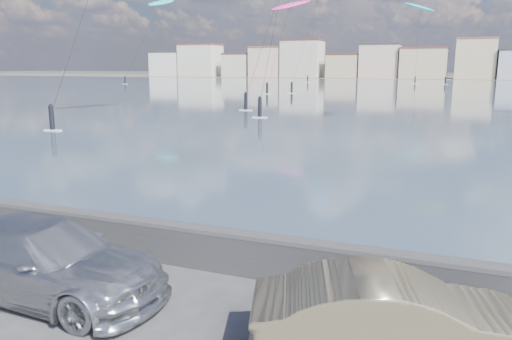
{
  "coord_description": "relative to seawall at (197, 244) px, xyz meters",
  "views": [
    {
      "loc": [
        5.45,
        -7.23,
        4.74
      ],
      "look_at": [
        1.0,
        4.0,
        2.2
      ],
      "focal_mm": 35.0,
      "sensor_mm": 36.0,
      "label": 1
    }
  ],
  "objects": [
    {
      "name": "kitesurfer_13",
      "position": [
        -71.26,
        113.05,
        20.68
      ],
      "size": [
        5.78,
        19.94,
        23.44
      ],
      "color": "#19BFBF",
      "rests_on": "ground"
    },
    {
      "name": "kitesurfer_12",
      "position": [
        -23.6,
        80.07,
        14.52
      ],
      "size": [
        7.42,
        15.27,
        17.0
      ],
      "color": "#E5338C",
      "rests_on": "ground"
    },
    {
      "name": "seawall",
      "position": [
        0.0,
        0.0,
        0.0
      ],
      "size": [
        400.0,
        0.36,
        1.08
      ],
      "color": "#28282B",
      "rests_on": "ground"
    },
    {
      "name": "car_champagne",
      "position": [
        4.84,
        -2.36,
        0.18
      ],
      "size": [
        4.88,
        2.95,
        1.52
      ],
      "primitive_type": "imported",
      "rotation": [
        0.0,
        0.0,
        1.88
      ],
      "color": "tan",
      "rests_on": "ground"
    },
    {
      "name": "far_buildings",
      "position": [
        1.31,
        183.3,
        5.44
      ],
      "size": [
        240.79,
        13.26,
        14.6
      ],
      "color": "white",
      "rests_on": "ground"
    },
    {
      "name": "ground",
      "position": [
        0.0,
        -2.7,
        -0.58
      ],
      "size": [
        700.0,
        700.0,
        0.0
      ],
      "primitive_type": "plane",
      "color": "#333335",
      "rests_on": "ground"
    },
    {
      "name": "far_shore_strip",
      "position": [
        0.0,
        197.3,
        -0.57
      ],
      "size": [
        500.0,
        60.0,
        0.0
      ],
      "primitive_type": "cube",
      "color": "#4C473D",
      "rests_on": "ground"
    },
    {
      "name": "kitesurfer_8",
      "position": [
        -5.27,
        136.2,
        19.15
      ],
      "size": [
        9.06,
        11.96,
        21.71
      ],
      "color": "#19BFBF",
      "rests_on": "ground"
    },
    {
      "name": "bay_water",
      "position": [
        0.0,
        88.8,
        -0.58
      ],
      "size": [
        500.0,
        177.0,
        0.0
      ],
      "primitive_type": "cube",
      "color": "#35505B",
      "rests_on": "ground"
    },
    {
      "name": "car_silver",
      "position": [
        -2.23,
        -2.5,
        0.22
      ],
      "size": [
        5.56,
        2.4,
        1.59
      ],
      "primitive_type": "imported",
      "rotation": [
        0.0,
        0.0,
        1.54
      ],
      "color": "#B6B8BE",
      "rests_on": "ground"
    }
  ]
}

